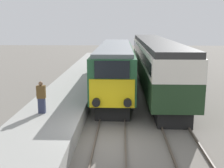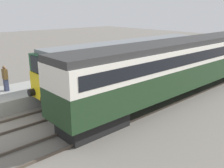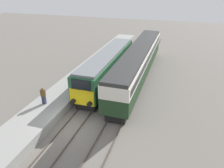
{
  "view_description": "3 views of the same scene",
  "coord_description": "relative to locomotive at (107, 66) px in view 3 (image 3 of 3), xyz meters",
  "views": [
    {
      "loc": [
        0.51,
        -12.25,
        5.55
      ],
      "look_at": [
        0.0,
        2.6,
        2.32
      ],
      "focal_mm": 45.0,
      "sensor_mm": 36.0,
      "label": 1
    },
    {
      "loc": [
        13.01,
        -3.57,
        6.17
      ],
      "look_at": [
        1.7,
        6.6,
        1.6
      ],
      "focal_mm": 40.0,
      "sensor_mm": 36.0,
      "label": 2
    },
    {
      "loc": [
        8.08,
        -13.64,
        11.72
      ],
      "look_at": [
        1.7,
        6.6,
        1.6
      ],
      "focal_mm": 35.0,
      "sensor_mm": 36.0,
      "label": 3
    }
  ],
  "objects": [
    {
      "name": "passenger_carriage",
      "position": [
        3.4,
        2.25,
        0.35
      ],
      "size": [
        2.75,
        21.61,
        4.16
      ],
      "color": "black",
      "rests_on": "ground_plane"
    },
    {
      "name": "platform_left",
      "position": [
        -3.3,
        -2.1,
        -1.75
      ],
      "size": [
        3.5,
        50.0,
        0.88
      ],
      "color": "gray",
      "rests_on": "ground_plane"
    },
    {
      "name": "locomotive",
      "position": [
        0.0,
        0.0,
        0.0
      ],
      "size": [
        2.7,
        15.52,
        3.89
      ],
      "color": "black",
      "rests_on": "ground_plane"
    },
    {
      "name": "person_on_platform",
      "position": [
        -3.69,
        -8.25,
        -0.45
      ],
      "size": [
        0.44,
        0.26,
        1.72
      ],
      "color": "#2D334C",
      "rests_on": "platform_left"
    },
    {
      "name": "rails_far_track",
      "position": [
        3.4,
        -5.1,
        -2.12
      ],
      "size": [
        1.5,
        60.0,
        0.14
      ],
      "color": "#4C4238",
      "rests_on": "ground_plane"
    },
    {
      "name": "rails_near_track",
      "position": [
        0.0,
        -5.1,
        -2.12
      ],
      "size": [
        1.51,
        60.0,
        0.14
      ],
      "color": "#4C4238",
      "rests_on": "ground_plane"
    },
    {
      "name": "ground_plane",
      "position": [
        0.0,
        -10.1,
        -2.19
      ],
      "size": [
        120.0,
        120.0,
        0.0
      ],
      "primitive_type": "plane",
      "color": "slate"
    }
  ]
}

